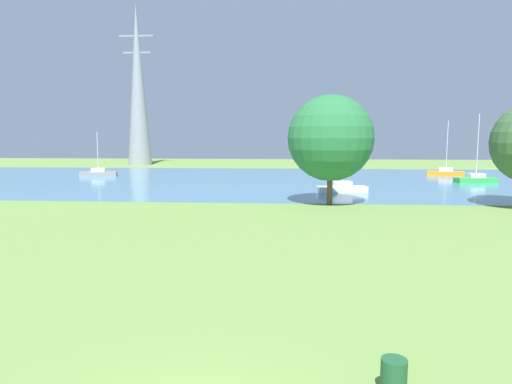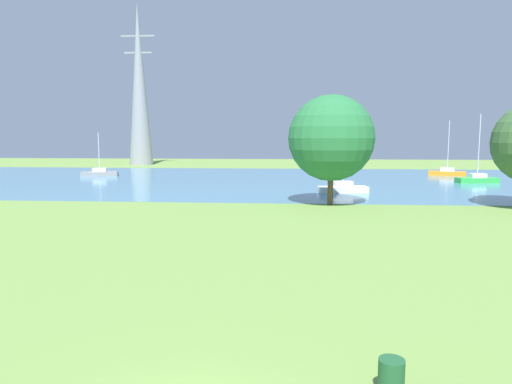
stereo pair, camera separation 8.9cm
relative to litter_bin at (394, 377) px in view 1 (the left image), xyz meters
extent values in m
plane|color=olive|center=(-4.12, 19.89, -0.40)|extent=(160.00, 160.00, 0.00)
cylinder|color=#1E512D|center=(0.00, 0.00, 0.00)|extent=(0.56, 0.56, 0.80)
cube|color=teal|center=(-4.12, 47.89, -0.39)|extent=(140.00, 40.00, 0.02)
cube|color=green|center=(19.56, 46.21, -0.08)|extent=(4.98, 2.29, 0.60)
cube|color=white|center=(19.56, 46.21, 0.47)|extent=(1.96, 1.39, 0.50)
cylinder|color=silver|center=(19.56, 46.21, 3.92)|extent=(0.10, 0.10, 7.40)
cube|color=orange|center=(19.29, 55.93, -0.08)|extent=(5.03, 2.97, 0.60)
cube|color=white|center=(19.29, 55.93, 0.47)|extent=(2.06, 1.62, 0.50)
cylinder|color=silver|center=(19.29, 55.93, 3.69)|extent=(0.10, 0.10, 6.94)
cube|color=gray|center=(-28.31, 51.60, -0.08)|extent=(5.02, 2.57, 0.60)
cube|color=white|center=(-28.31, 51.60, 0.47)|extent=(2.01, 1.49, 0.50)
cylinder|color=silver|center=(-28.31, 51.60, 2.89)|extent=(0.10, 0.10, 5.35)
cube|color=white|center=(2.82, 35.58, -0.08)|extent=(5.00, 2.41, 0.60)
cube|color=white|center=(2.82, 35.58, 0.47)|extent=(1.98, 1.43, 0.50)
cylinder|color=silver|center=(2.82, 35.58, 3.40)|extent=(0.10, 0.10, 6.36)
cylinder|color=brown|center=(0.96, 27.61, 1.07)|extent=(0.44, 0.44, 2.94)
sphere|color=#276E3C|center=(0.96, 27.61, 4.93)|extent=(6.82, 6.82, 6.82)
cone|color=gray|center=(-30.68, 76.54, 14.45)|extent=(4.40, 4.40, 29.71)
cube|color=gray|center=(-30.68, 76.54, 23.37)|extent=(6.40, 0.30, 0.30)
cube|color=gray|center=(-30.68, 76.54, 20.37)|extent=(5.20, 0.30, 0.30)
camera|label=1|loc=(-2.25, -9.49, 5.12)|focal=32.41mm
camera|label=2|loc=(-2.17, -9.48, 5.12)|focal=32.41mm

